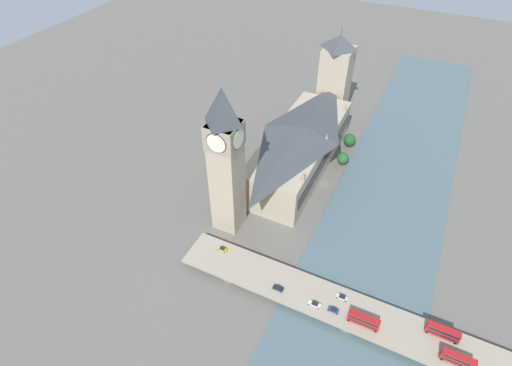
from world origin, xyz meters
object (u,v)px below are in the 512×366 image
object	(u,v)px
clock_tower	(226,159)
victoria_tower	(335,79)
parliament_hall	(300,147)
car_northbound_tail	(315,304)
car_northbound_mid	(342,297)
car_southbound_lead	(278,288)
car_southbound_tail	(333,310)
car_northbound_lead	(222,249)
double_decker_bus_rear	(443,332)
road_bridge	(352,311)
double_decker_bus_lead	(364,320)
double_decker_bus_mid	(458,359)

from	to	relation	value
clock_tower	victoria_tower	distance (m)	109.47
parliament_hall	car_northbound_tail	distance (m)	87.61
car_northbound_mid	car_southbound_lead	xyz separation A→B (m)	(23.26, 6.87, -0.01)
car_southbound_tail	victoria_tower	bearing A→B (deg)	-71.68
parliament_hall	car_northbound_lead	bearing A→B (deg)	84.56
double_decker_bus_rear	car_northbound_lead	distance (m)	87.93
victoria_tower	double_decker_bus_rear	world-z (taller)	victoria_tower
road_bridge	victoria_tower	bearing A→B (deg)	-68.85
parliament_hall	double_decker_bus_lead	distance (m)	96.24
parliament_hall	double_decker_bus_rear	distance (m)	108.00
parliament_hall	double_decker_bus_lead	bearing A→B (deg)	125.09
parliament_hall	car_northbound_mid	world-z (taller)	parliament_hall
clock_tower	car_southbound_tail	world-z (taller)	clock_tower
victoria_tower	car_southbound_lead	world-z (taller)	victoria_tower
road_bridge	double_decker_bus_lead	bearing A→B (deg)	143.30
clock_tower	double_decker_bus_rear	xyz separation A→B (m)	(-94.56, 18.24, -30.68)
double_decker_bus_lead	car_northbound_mid	bearing A→B (deg)	-35.20
car_northbound_lead	car_northbound_tail	size ratio (longest dim) A/B	0.89
double_decker_bus_rear	parliament_hall	bearing A→B (deg)	-41.20
parliament_hall	clock_tower	distance (m)	59.66
double_decker_bus_lead	car_northbound_lead	world-z (taller)	double_decker_bus_lead
victoria_tower	car_southbound_lead	xyz separation A→B (m)	(-22.21, 133.82, -21.56)
car_northbound_lead	car_northbound_mid	bearing A→B (deg)	179.52
double_decker_bus_rear	car_southbound_lead	size ratio (longest dim) A/B	2.71
double_decker_bus_rear	car_northbound_mid	world-z (taller)	double_decker_bus_rear
car_southbound_lead	car_northbound_tail	bearing A→B (deg)	178.45
car_northbound_lead	car_southbound_tail	xyz separation A→B (m)	(-50.92, 6.98, -0.03)
clock_tower	car_northbound_lead	bearing A→B (deg)	109.87
clock_tower	double_decker_bus_rear	bearing A→B (deg)	169.08
car_northbound_mid	car_northbound_tail	distance (m)	11.04
double_decker_bus_mid	car_southbound_lead	distance (m)	64.70
victoria_tower	clock_tower	bearing A→B (deg)	82.94
double_decker_bus_rear	car_northbound_tail	world-z (taller)	double_decker_bus_rear
clock_tower	victoria_tower	bearing A→B (deg)	-97.06
clock_tower	car_northbound_lead	xyz separation A→B (m)	(-6.66, 18.43, -32.72)
clock_tower	double_decker_bus_rear	size ratio (longest dim) A/B	6.21
clock_tower	victoria_tower	xyz separation A→B (m)	(-13.39, -108.08, -11.16)
car_northbound_tail	double_decker_bus_rear	bearing A→B (deg)	-169.81
victoria_tower	road_bridge	bearing A→B (deg)	111.15
car_northbound_lead	car_northbound_tail	distance (m)	44.55
victoria_tower	car_northbound_tail	distance (m)	140.94
car_northbound_tail	double_decker_bus_mid	bearing A→B (deg)	-179.85
car_northbound_mid	car_southbound_lead	size ratio (longest dim) A/B	1.08
road_bridge	double_decker_bus_mid	size ratio (longest dim) A/B	12.80
double_decker_bus_lead	car_northbound_tail	xyz separation A→B (m)	(18.11, 0.36, -1.94)
double_decker_bus_mid	car_northbound_lead	xyz separation A→B (m)	(93.60, -7.59, -1.89)
road_bridge	double_decker_bus_rear	xyz separation A→B (m)	(-30.79, -3.92, 3.57)
double_decker_bus_mid	car_southbound_lead	size ratio (longest dim) A/B	2.63
parliament_hall	car_northbound_mid	xyz separation A→B (m)	(-45.40, 71.65, -8.36)
car_northbound_lead	car_southbound_lead	size ratio (longest dim) A/B	0.99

